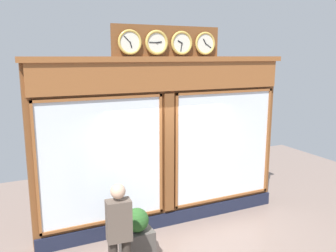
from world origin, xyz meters
name	(u,v)px	position (x,y,z in m)	size (l,w,h in m)	color
shop_facade	(165,141)	(0.00, -0.12, 1.78)	(5.38, 0.42, 4.04)	brown
pedestrian	(119,233)	(1.53, 1.58, 0.93)	(0.38, 0.25, 1.69)	#312A24
planter_box	(137,246)	(1.03, 0.95, 0.27)	(0.56, 0.36, 0.54)	#4C4742
planter_shrub	(137,220)	(1.03, 0.95, 0.75)	(0.41, 0.41, 0.41)	#285623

